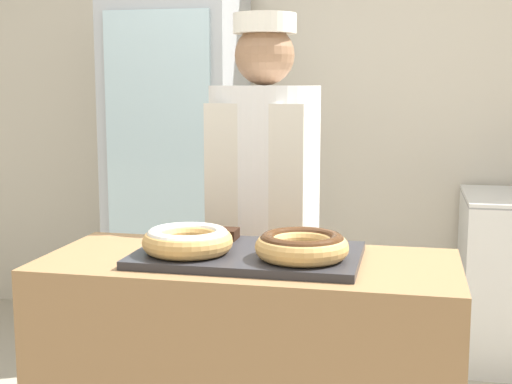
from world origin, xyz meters
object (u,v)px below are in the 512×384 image
at_px(serving_tray, 249,255).
at_px(donut_chocolate_glaze, 302,245).
at_px(beverage_fridge, 179,166).
at_px(donut_light_glaze, 188,240).
at_px(brownie_back_right, 293,237).
at_px(baker_person, 264,231).
at_px(brownie_back_left, 225,234).

distance_m(serving_tray, donut_chocolate_glaze, 0.18).
height_order(serving_tray, beverage_fridge, beverage_fridge).
distance_m(donut_light_glaze, brownie_back_right, 0.34).
bearing_deg(brownie_back_right, baker_person, 112.62).
xyz_separation_m(serving_tray, donut_chocolate_glaze, (0.16, -0.06, 0.05)).
bearing_deg(serving_tray, donut_chocolate_glaze, -19.86).
bearing_deg(serving_tray, brownie_back_right, 53.03).
bearing_deg(donut_light_glaze, donut_chocolate_glaze, 0.00).
xyz_separation_m(brownie_back_right, baker_person, (-0.18, 0.43, -0.08)).
bearing_deg(donut_light_glaze, baker_person, 81.94).
xyz_separation_m(serving_tray, beverage_fridge, (-0.79, 1.73, 0.05)).
height_order(brownie_back_left, baker_person, baker_person).
distance_m(donut_light_glaze, brownie_back_left, 0.21).
distance_m(brownie_back_left, brownie_back_right, 0.21).
xyz_separation_m(brownie_back_left, beverage_fridge, (-0.68, 1.59, 0.02)).
height_order(donut_chocolate_glaze, brownie_back_left, donut_chocolate_glaze).
xyz_separation_m(donut_light_glaze, brownie_back_left, (0.06, 0.20, -0.02)).
bearing_deg(serving_tray, donut_light_glaze, -160.14).
xyz_separation_m(donut_light_glaze, beverage_fridge, (-0.62, 1.79, -0.00)).
distance_m(brownie_back_right, beverage_fridge, 1.82).
height_order(donut_light_glaze, brownie_back_left, donut_light_glaze).
distance_m(serving_tray, brownie_back_right, 0.18).
bearing_deg(brownie_back_right, beverage_fridge, 119.35).
relative_size(donut_chocolate_glaze, brownie_back_left, 3.42).
distance_m(donut_light_glaze, donut_chocolate_glaze, 0.33).
relative_size(brownie_back_left, beverage_fridge, 0.04).
relative_size(donut_chocolate_glaze, brownie_back_right, 3.42).
height_order(donut_light_glaze, baker_person, baker_person).
xyz_separation_m(donut_chocolate_glaze, brownie_back_right, (-0.06, 0.20, -0.02)).
height_order(serving_tray, donut_light_glaze, donut_light_glaze).
bearing_deg(donut_chocolate_glaze, brownie_back_left, 143.39).
xyz_separation_m(serving_tray, brownie_back_right, (0.11, 0.14, 0.03)).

